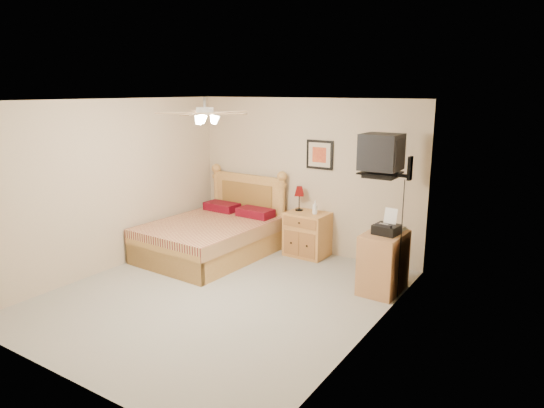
% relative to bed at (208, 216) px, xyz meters
% --- Properties ---
extents(floor, '(4.50, 4.50, 0.00)m').
position_rel_bed_xyz_m(floor, '(1.12, -1.12, -0.66)').
color(floor, gray).
rests_on(floor, ground).
extents(ceiling, '(4.00, 4.50, 0.04)m').
position_rel_bed_xyz_m(ceiling, '(1.12, -1.12, 1.84)').
color(ceiling, white).
rests_on(ceiling, ground).
extents(wall_back, '(4.00, 0.04, 2.50)m').
position_rel_bed_xyz_m(wall_back, '(1.12, 1.13, 0.59)').
color(wall_back, '#C0AC8D').
rests_on(wall_back, ground).
extents(wall_front, '(4.00, 0.04, 2.50)m').
position_rel_bed_xyz_m(wall_front, '(1.12, -3.37, 0.59)').
color(wall_front, '#C0AC8D').
rests_on(wall_front, ground).
extents(wall_left, '(0.04, 4.50, 2.50)m').
position_rel_bed_xyz_m(wall_left, '(-0.88, -1.12, 0.59)').
color(wall_left, '#C0AC8D').
rests_on(wall_left, ground).
extents(wall_right, '(0.04, 4.50, 2.50)m').
position_rel_bed_xyz_m(wall_right, '(3.12, -1.12, 0.59)').
color(wall_right, '#C0AC8D').
rests_on(wall_right, ground).
extents(bed, '(1.64, 2.11, 1.32)m').
position_rel_bed_xyz_m(bed, '(0.00, 0.00, 0.00)').
color(bed, '#BB7D3D').
rests_on(bed, ground).
extents(nightstand, '(0.67, 0.51, 0.71)m').
position_rel_bed_xyz_m(nightstand, '(1.31, 0.88, -0.30)').
color(nightstand, '#C07639').
rests_on(nightstand, ground).
extents(table_lamp, '(0.27, 0.27, 0.40)m').
position_rel_bed_xyz_m(table_lamp, '(1.12, 0.94, 0.25)').
color(table_lamp, '#5F0402').
rests_on(table_lamp, nightstand).
extents(lotion_bottle, '(0.10, 0.10, 0.22)m').
position_rel_bed_xyz_m(lotion_bottle, '(1.45, 0.87, 0.16)').
color(lotion_bottle, white).
rests_on(lotion_bottle, nightstand).
extents(framed_picture, '(0.46, 0.04, 0.46)m').
position_rel_bed_xyz_m(framed_picture, '(1.39, 1.11, 0.96)').
color(framed_picture, black).
rests_on(framed_picture, wall_back).
extents(dresser, '(0.50, 0.70, 0.81)m').
position_rel_bed_xyz_m(dresser, '(2.85, 0.15, -0.26)').
color(dresser, '#AF734C').
rests_on(dresser, ground).
extents(fax_machine, '(0.34, 0.35, 0.32)m').
position_rel_bed_xyz_m(fax_machine, '(2.88, 0.13, 0.31)').
color(fax_machine, black).
rests_on(fax_machine, dresser).
extents(magazine_lower, '(0.24, 0.30, 0.03)m').
position_rel_bed_xyz_m(magazine_lower, '(2.83, 0.35, 0.16)').
color(magazine_lower, '#B4AC93').
rests_on(magazine_lower, dresser).
extents(magazine_upper, '(0.20, 0.26, 0.02)m').
position_rel_bed_xyz_m(magazine_upper, '(2.84, 0.36, 0.18)').
color(magazine_upper, gray).
rests_on(magazine_upper, magazine_lower).
extents(wall_tv, '(0.56, 0.46, 0.58)m').
position_rel_bed_xyz_m(wall_tv, '(2.87, 0.22, 1.15)').
color(wall_tv, black).
rests_on(wall_tv, wall_right).
extents(ceiling_fan, '(1.14, 1.14, 0.28)m').
position_rel_bed_xyz_m(ceiling_fan, '(1.12, -1.32, 1.70)').
color(ceiling_fan, silver).
rests_on(ceiling_fan, ceiling).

